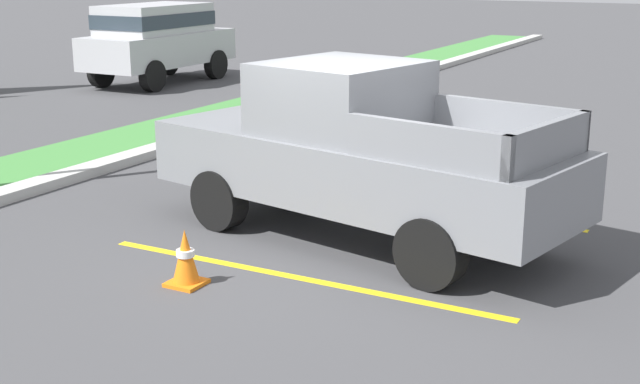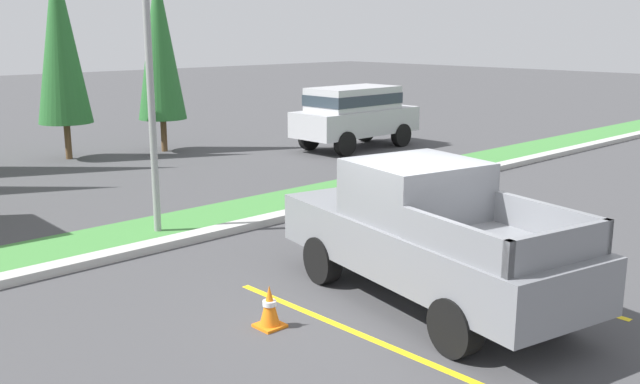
# 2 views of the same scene
# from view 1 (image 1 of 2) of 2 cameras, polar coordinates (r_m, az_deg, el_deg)

# --- Properties ---
(ground_plane) EXTENTS (120.00, 120.00, 0.00)m
(ground_plane) POSITION_cam_1_polar(r_m,az_deg,el_deg) (10.29, 1.68, -3.29)
(ground_plane) COLOR #424244
(parking_line_near) EXTENTS (0.12, 4.80, 0.01)m
(parking_line_near) POSITION_cam_1_polar(r_m,az_deg,el_deg) (9.15, -1.61, -5.67)
(parking_line_near) COLOR yellow
(parking_line_near) RESTS_ON ground
(parking_line_far) EXTENTS (0.12, 4.80, 0.01)m
(parking_line_far) POSITION_cam_1_polar(r_m,az_deg,el_deg) (11.79, 5.94, -0.90)
(parking_line_far) COLOR yellow
(parking_line_far) RESTS_ON ground
(curb_strip) EXTENTS (56.00, 0.40, 0.15)m
(curb_strip) POSITION_cam_1_polar(r_m,az_deg,el_deg) (13.19, -18.09, 0.47)
(curb_strip) COLOR #B2B2AD
(curb_strip) RESTS_ON ground
(pickup_truck_main) EXTENTS (2.89, 5.49, 2.10)m
(pickup_truck_main) POSITION_cam_1_polar(r_m,az_deg,el_deg) (10.19, 2.50, 2.60)
(pickup_truck_main) COLOR black
(pickup_truck_main) RESTS_ON ground
(suv_distant) EXTENTS (4.62, 1.99, 2.10)m
(suv_distant) POSITION_cam_1_polar(r_m,az_deg,el_deg) (23.73, -10.75, 10.09)
(suv_distant) COLOR black
(suv_distant) RESTS_ON ground
(traffic_cone) EXTENTS (0.36, 0.36, 0.60)m
(traffic_cone) POSITION_cam_1_polar(r_m,az_deg,el_deg) (8.95, -8.92, -4.37)
(traffic_cone) COLOR orange
(traffic_cone) RESTS_ON ground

